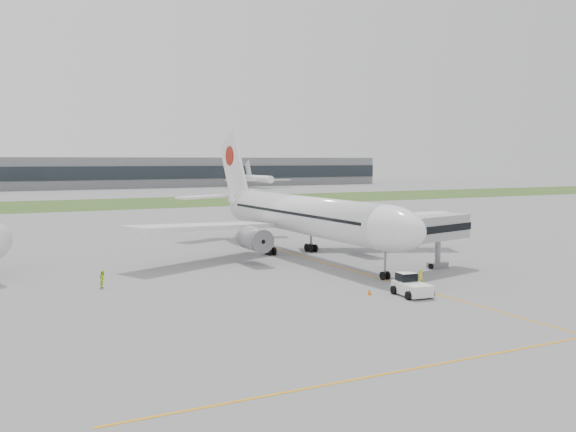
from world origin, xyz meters
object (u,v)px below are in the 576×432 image
jet_bridge (423,230)px  ground_crew_near (420,278)px  airliner (298,213)px  pushback_tug (411,286)px

jet_bridge → ground_crew_near: size_ratio=7.99×
airliner → pushback_tug: airliner is taller
airliner → jet_bridge: bearing=-70.0°
airliner → ground_crew_near: (1.17, -24.35, -4.79)m
ground_crew_near → pushback_tug: bearing=41.3°
pushback_tug → jet_bridge: size_ratio=0.31×
jet_bridge → airliner: bearing=95.9°
pushback_tug → jet_bridge: (9.14, 9.53, 3.90)m
airliner → pushback_tug: 28.07m
airliner → jet_bridge: size_ratio=3.88×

